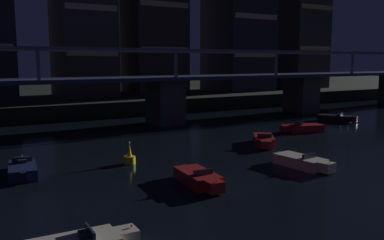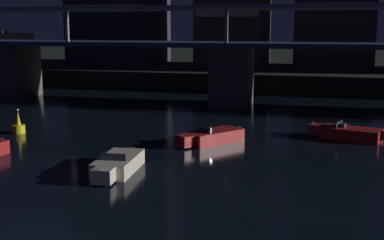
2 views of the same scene
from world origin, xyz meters
name	(u,v)px [view 1 (image 1 of 2)]	position (x,y,z in m)	size (l,w,h in m)	color
far_riverbank	(69,91)	(0.00, 83.27, 1.10)	(240.00, 80.00, 2.20)	black
river_bridge	(165,91)	(0.00, 35.26, 4.16)	(100.41, 6.40, 9.38)	#4C4944
tower_east_tall	(239,0)	(25.85, 54.90, 19.57)	(10.47, 11.26, 35.05)	#282833
speedboat_near_left	(199,178)	(-10.20, 10.37, 0.41)	(2.17, 5.23, 1.16)	maroon
speedboat_near_center	(303,128)	(10.56, 21.84, 0.41)	(5.16, 2.86, 1.16)	maroon
speedboat_near_right	(23,169)	(-19.68, 18.49, 0.41)	(2.30, 5.23, 1.16)	#19234C
speedboat_mid_left	(264,140)	(1.94, 18.35, 0.41)	(3.91, 4.73, 1.16)	maroon
speedboat_mid_center	(336,118)	(20.41, 25.59, 0.41)	(3.40, 4.94, 1.16)	black
speedboat_far_left	(302,162)	(-1.20, 10.21, 0.41)	(2.15, 5.23, 1.16)	beige
channel_buoy	(130,158)	(-11.99, 17.78, 0.48)	(0.90, 0.90, 1.76)	yellow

